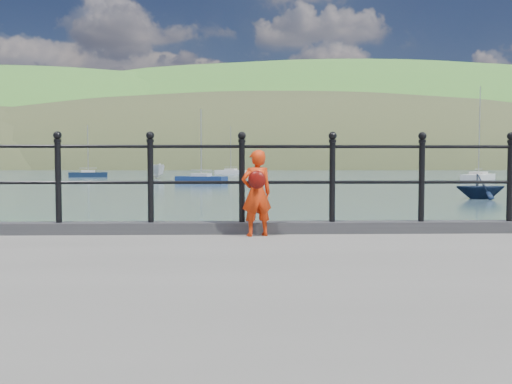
{
  "coord_description": "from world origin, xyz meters",
  "views": [
    {
      "loc": [
        0.55,
        -7.29,
        1.92
      ],
      "look_at": [
        0.78,
        -0.2,
        1.55
      ],
      "focal_mm": 38.0,
      "sensor_mm": 36.0,
      "label": 1
    }
  ],
  "objects_px": {
    "launch_white": "(157,171)",
    "sailboat_port": "(201,180)",
    "child": "(257,193)",
    "launch_navy": "(480,186)",
    "railing": "(196,171)",
    "sailboat_far": "(478,177)",
    "sailboat_left": "(88,175)",
    "sailboat_deep": "(231,172)"
  },
  "relations": [
    {
      "from": "railing",
      "to": "launch_navy",
      "type": "bearing_deg",
      "value": 57.86
    },
    {
      "from": "child",
      "to": "sailboat_left",
      "type": "xyz_separation_m",
      "value": [
        -21.54,
        70.68,
        -1.22
      ]
    },
    {
      "from": "sailboat_far",
      "to": "sailboat_port",
      "type": "height_order",
      "value": "sailboat_far"
    },
    {
      "from": "launch_white",
      "to": "sailboat_left",
      "type": "distance_m",
      "value": 14.0
    },
    {
      "from": "child",
      "to": "sailboat_port",
      "type": "xyz_separation_m",
      "value": [
        -3.83,
        45.67,
        -1.22
      ]
    },
    {
      "from": "launch_white",
      "to": "sailboat_far",
      "type": "distance_m",
      "value": 38.88
    },
    {
      "from": "sailboat_port",
      "to": "sailboat_left",
      "type": "xyz_separation_m",
      "value": [
        -17.71,
        25.01,
        -0.0
      ]
    },
    {
      "from": "child",
      "to": "launch_navy",
      "type": "distance_m",
      "value": 25.66
    },
    {
      "from": "sailboat_far",
      "to": "sailboat_left",
      "type": "xyz_separation_m",
      "value": [
        -49.28,
        15.39,
        -0.0
      ]
    },
    {
      "from": "child",
      "to": "sailboat_left",
      "type": "height_order",
      "value": "sailboat_left"
    },
    {
      "from": "railing",
      "to": "sailboat_far",
      "type": "xyz_separation_m",
      "value": [
        28.52,
        55.0,
        -1.48
      ]
    },
    {
      "from": "railing",
      "to": "sailboat_far",
      "type": "relative_size",
      "value": 1.64
    },
    {
      "from": "railing",
      "to": "launch_white",
      "type": "xyz_separation_m",
      "value": [
        -9.76,
        61.73,
        -0.86
      ]
    },
    {
      "from": "sailboat_port",
      "to": "launch_navy",
      "type": "bearing_deg",
      "value": -30.9
    },
    {
      "from": "railing",
      "to": "child",
      "type": "relative_size",
      "value": 16.54
    },
    {
      "from": "sailboat_far",
      "to": "launch_white",
      "type": "bearing_deg",
      "value": 116.74
    },
    {
      "from": "launch_navy",
      "to": "sailboat_deep",
      "type": "relative_size",
      "value": 0.28
    },
    {
      "from": "sailboat_far",
      "to": "sailboat_left",
      "type": "height_order",
      "value": "sailboat_far"
    },
    {
      "from": "child",
      "to": "sailboat_deep",
      "type": "distance_m",
      "value": 96.09
    },
    {
      "from": "launch_white",
      "to": "sailboat_port",
      "type": "height_order",
      "value": "sailboat_port"
    },
    {
      "from": "launch_navy",
      "to": "sailboat_left",
      "type": "bearing_deg",
      "value": 37.25
    },
    {
      "from": "sailboat_port",
      "to": "sailboat_deep",
      "type": "relative_size",
      "value": 0.8
    },
    {
      "from": "child",
      "to": "sailboat_port",
      "type": "bearing_deg",
      "value": -102.94
    },
    {
      "from": "launch_white",
      "to": "sailboat_deep",
      "type": "distance_m",
      "value": 35.18
    },
    {
      "from": "launch_navy",
      "to": "sailboat_left",
      "type": "height_order",
      "value": "sailboat_left"
    },
    {
      "from": "launch_white",
      "to": "sailboat_far",
      "type": "bearing_deg",
      "value": -24.12
    },
    {
      "from": "launch_navy",
      "to": "sailboat_port",
      "type": "height_order",
      "value": "sailboat_port"
    },
    {
      "from": "launch_white",
      "to": "sailboat_deep",
      "type": "bearing_deg",
      "value": 61.25
    },
    {
      "from": "railing",
      "to": "launch_white",
      "type": "bearing_deg",
      "value": 98.98
    },
    {
      "from": "child",
      "to": "sailboat_port",
      "type": "relative_size",
      "value": 0.15
    },
    {
      "from": "launch_white",
      "to": "sailboat_port",
      "type": "distance_m",
      "value": 17.7
    },
    {
      "from": "launch_white",
      "to": "sailboat_far",
      "type": "height_order",
      "value": "sailboat_far"
    },
    {
      "from": "sailboat_port",
      "to": "sailboat_left",
      "type": "relative_size",
      "value": 0.97
    },
    {
      "from": "sailboat_port",
      "to": "sailboat_left",
      "type": "height_order",
      "value": "sailboat_left"
    },
    {
      "from": "sailboat_port",
      "to": "sailboat_deep",
      "type": "bearing_deg",
      "value": 111.16
    },
    {
      "from": "railing",
      "to": "launch_navy",
      "type": "height_order",
      "value": "railing"
    },
    {
      "from": "child",
      "to": "sailboat_far",
      "type": "height_order",
      "value": "sailboat_far"
    },
    {
      "from": "launch_white",
      "to": "sailboat_port",
      "type": "bearing_deg",
      "value": -81.82
    },
    {
      "from": "railing",
      "to": "sailboat_deep",
      "type": "height_order",
      "value": "sailboat_deep"
    },
    {
      "from": "child",
      "to": "sailboat_deep",
      "type": "xyz_separation_m",
      "value": [
        -1.67,
        96.06,
        -1.21
      ]
    },
    {
      "from": "child",
      "to": "launch_white",
      "type": "xyz_separation_m",
      "value": [
        -10.54,
        62.03,
        -0.59
      ]
    },
    {
      "from": "sailboat_far",
      "to": "sailboat_deep",
      "type": "relative_size",
      "value": 1.21
    }
  ]
}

